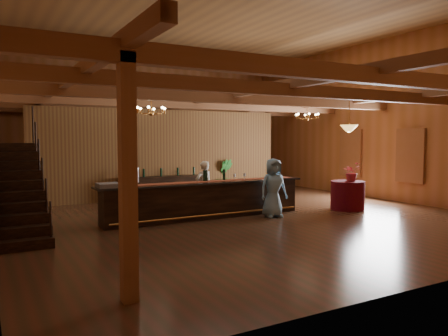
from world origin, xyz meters
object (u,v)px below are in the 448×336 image
guest (273,188)px  backbar_shelf (161,188)px  chandelier_right (307,116)px  beverage_dispenser (133,174)px  floor_plant (223,176)px  raffle_drum (272,172)px  bartender (204,187)px  staff_second (126,188)px  chandelier_left (151,110)px  pendant_lamp (349,128)px  round_table (348,195)px  tasting_bar (206,200)px

guest → backbar_shelf: bearing=114.1°
chandelier_right → beverage_dispenser: bearing=-169.0°
backbar_shelf → floor_plant: floor_plant is taller
raffle_drum → chandelier_right: size_ratio=0.43×
backbar_shelf → floor_plant: 2.68m
raffle_drum → bartender: 2.01m
staff_second → beverage_dispenser: bearing=91.0°
chandelier_left → beverage_dispenser: bearing=-131.1°
beverage_dispenser → chandelier_right: chandelier_right is taller
beverage_dispenser → raffle_drum: beverage_dispenser is taller
chandelier_right → bartender: (-4.17, -0.56, -2.12)m
chandelier_left → pendant_lamp: size_ratio=0.89×
round_table → staff_second: staff_second is taller
backbar_shelf → chandelier_left: chandelier_left is taller
chandelier_left → pendant_lamp: same height
bartender → floor_plant: bearing=-137.0°
beverage_dispenser → chandelier_left: size_ratio=0.75×
backbar_shelf → bartender: size_ratio=1.94×
pendant_lamp → guest: bearing=178.1°
guest → floor_plant: bearing=82.8°
beverage_dispenser → round_table: bearing=-8.0°
round_table → guest: size_ratio=0.62×
tasting_bar → bartender: bartender is taller
raffle_drum → guest: bearing=-123.1°
beverage_dispenser → floor_plant: bearing=40.9°
round_table → bartender: bartender is taller
tasting_bar → beverage_dispenser: 2.09m
round_table → chandelier_left: 6.20m
staff_second → round_table: bearing=167.6°
beverage_dispenser → staff_second: staff_second is taller
chandelier_right → guest: chandelier_right is taller
raffle_drum → staff_second: size_ratio=0.21×
tasting_bar → raffle_drum: (2.12, -0.03, 0.65)m
guest → pendant_lamp: bearing=4.5°
round_table → pendant_lamp: (-0.00, 0.00, 1.98)m
floor_plant → bartender: bearing=-126.4°
backbar_shelf → staff_second: (-2.12, -3.03, 0.42)m
staff_second → floor_plant: 5.86m
chandelier_right → guest: (-2.82, -2.04, -2.06)m
raffle_drum → pendant_lamp: (2.14, -0.82, 1.26)m
tasting_bar → bartender: bearing=67.2°
chandelier_right → backbar_shelf: bearing=149.6°
tasting_bar → floor_plant: size_ratio=4.39×
round_table → bartender: bearing=158.5°
tasting_bar → beverage_dispenser: beverage_dispenser is taller
chandelier_left → bartender: size_ratio=0.54×
staff_second → guest: 3.89m
chandelier_left → guest: size_ratio=0.51×
chandelier_left → round_table: bearing=-18.3°
bartender → guest: size_ratio=0.93×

